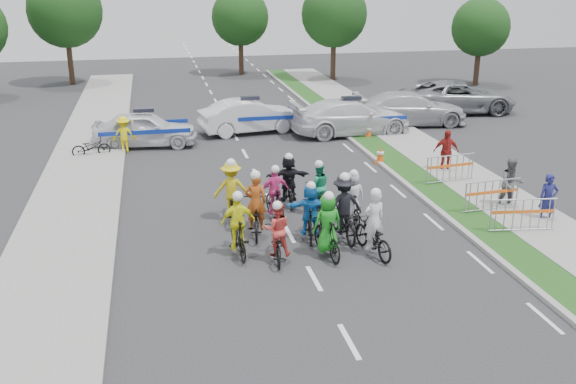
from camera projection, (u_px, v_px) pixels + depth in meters
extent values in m
plane|color=#28282B|center=(314.00, 279.00, 16.30)|extent=(90.00, 90.00, 0.00)
cube|color=gray|center=(423.00, 198.00, 21.91)|extent=(0.20, 60.00, 0.12)
cube|color=#174516|center=(442.00, 197.00, 22.05)|extent=(1.20, 60.00, 0.11)
cube|color=gray|center=(489.00, 193.00, 22.40)|extent=(2.40, 60.00, 0.13)
cube|color=gray|center=(68.00, 224.00, 19.62)|extent=(3.00, 60.00, 0.13)
imported|color=black|center=(373.00, 237.00, 17.56)|extent=(1.02, 2.01, 1.01)
imported|color=silver|center=(374.00, 220.00, 17.34)|extent=(0.68, 0.51, 1.68)
sphere|color=white|center=(376.00, 193.00, 17.03)|extent=(0.29, 0.29, 0.29)
imported|color=black|center=(327.00, 237.00, 17.44)|extent=(0.74, 1.86, 1.09)
imported|color=#1A8F1D|center=(328.00, 223.00, 17.24)|extent=(0.86, 0.62, 1.63)
sphere|color=white|center=(329.00, 196.00, 16.95)|extent=(0.28, 0.28, 0.28)
imported|color=black|center=(277.00, 245.00, 17.21)|extent=(0.79, 1.76, 0.89)
imported|color=#D4413B|center=(277.00, 229.00, 17.01)|extent=(0.78, 0.65, 1.48)
sphere|color=white|center=(277.00, 206.00, 16.74)|extent=(0.26, 0.26, 0.26)
imported|color=black|center=(238.00, 236.00, 17.51)|extent=(0.64, 1.83, 1.08)
imported|color=#FCFF1A|center=(238.00, 222.00, 17.32)|extent=(0.97, 0.47, 1.62)
sphere|color=white|center=(238.00, 196.00, 17.02)|extent=(0.28, 0.28, 0.28)
imported|color=black|center=(342.00, 221.00, 18.63)|extent=(0.82, 2.04, 1.05)
imported|color=black|center=(343.00, 205.00, 18.41)|extent=(1.17, 0.72, 1.75)
sphere|color=white|center=(345.00, 178.00, 18.09)|extent=(0.30, 0.30, 0.30)
imported|color=black|center=(310.00, 222.00, 18.57)|extent=(0.79, 1.76, 1.02)
imported|color=blue|center=(310.00, 209.00, 18.38)|extent=(1.48, 0.71, 1.53)
sphere|color=white|center=(311.00, 186.00, 18.10)|extent=(0.27, 0.27, 0.27)
imported|color=black|center=(256.00, 218.00, 18.87)|extent=(0.98, 2.06, 1.04)
imported|color=#B04A16|center=(256.00, 202.00, 18.65)|extent=(0.69, 0.50, 1.73)
sphere|color=white|center=(255.00, 175.00, 18.34)|extent=(0.30, 0.30, 0.30)
imported|color=black|center=(352.00, 208.00, 19.70)|extent=(0.48, 1.69, 1.01)
imported|color=silver|center=(353.00, 195.00, 19.51)|extent=(0.74, 0.48, 1.52)
sphere|color=white|center=(354.00, 174.00, 19.23)|extent=(0.26, 0.26, 0.26)
imported|color=black|center=(318.00, 200.00, 20.50)|extent=(0.71, 1.81, 0.94)
imported|color=#1C9B69|center=(318.00, 186.00, 20.29)|extent=(0.79, 0.63, 1.56)
sphere|color=white|center=(319.00, 164.00, 20.01)|extent=(0.27, 0.27, 0.27)
imported|color=black|center=(275.00, 203.00, 20.12)|extent=(0.71, 1.74, 1.02)
imported|color=#F1439D|center=(275.00, 190.00, 19.93)|extent=(0.94, 0.50, 1.53)
sphere|color=white|center=(275.00, 169.00, 19.65)|extent=(0.26, 0.26, 0.26)
imported|color=black|center=(232.00, 204.00, 19.98)|extent=(0.87, 2.04, 1.04)
imported|color=gold|center=(231.00, 189.00, 19.77)|extent=(1.18, 0.75, 1.74)
sphere|color=white|center=(231.00, 163.00, 19.45)|extent=(0.30, 0.30, 0.30)
imported|color=black|center=(288.00, 190.00, 21.27)|extent=(0.53, 1.74, 1.04)
imported|color=black|center=(288.00, 178.00, 21.08)|extent=(1.46, 0.49, 1.56)
sphere|color=white|center=(289.00, 157.00, 20.79)|extent=(0.27, 0.27, 0.27)
imported|color=silver|center=(145.00, 129.00, 28.38)|extent=(4.71, 2.31, 1.55)
imported|color=silver|center=(250.00, 116.00, 30.74)|extent=(5.07, 2.48, 1.60)
imported|color=silver|center=(351.00, 117.00, 30.43)|extent=(5.81, 2.56, 1.66)
imported|color=#B3B3B8|center=(410.00, 109.00, 32.31)|extent=(5.87, 2.84, 1.65)
imported|color=slate|center=(458.00, 97.00, 35.09)|extent=(6.49, 3.50, 1.73)
imported|color=navy|center=(548.00, 198.00, 19.75)|extent=(0.64, 0.50, 1.54)
imported|color=#57575C|center=(511.00, 184.00, 20.80)|extent=(0.91, 0.75, 1.72)
imported|color=maroon|center=(446.00, 151.00, 24.60)|extent=(1.04, 0.56, 1.69)
imported|color=yellow|center=(124.00, 134.00, 27.41)|extent=(1.01, 0.58, 1.56)
cube|color=#F24C0C|center=(380.00, 163.00, 26.01)|extent=(0.40, 0.40, 0.03)
cone|color=#F24C0C|center=(380.00, 155.00, 25.90)|extent=(0.36, 0.36, 0.70)
cylinder|color=silver|center=(380.00, 153.00, 25.87)|extent=(0.29, 0.29, 0.08)
cube|color=#F24C0C|center=(368.00, 138.00, 29.92)|extent=(0.40, 0.40, 0.03)
cone|color=#F24C0C|center=(368.00, 131.00, 29.81)|extent=(0.36, 0.36, 0.70)
cylinder|color=silver|center=(368.00, 129.00, 29.77)|extent=(0.29, 0.29, 0.08)
imported|color=black|center=(91.00, 147.00, 26.85)|extent=(1.64, 0.79, 0.83)
cylinder|color=#382619|center=(333.00, 57.00, 45.27)|extent=(0.36, 0.36, 3.25)
sphere|color=black|center=(334.00, 14.00, 44.32)|extent=(4.55, 4.55, 4.55)
cylinder|color=#382619|center=(477.00, 65.00, 43.44)|extent=(0.36, 0.36, 2.75)
sphere|color=black|center=(481.00, 27.00, 42.63)|extent=(3.85, 3.85, 3.85)
cylinder|color=#382619|center=(70.00, 59.00, 43.53)|extent=(0.36, 0.36, 3.50)
sphere|color=black|center=(65.00, 11.00, 42.49)|extent=(4.90, 4.90, 4.90)
cylinder|color=#382619|center=(241.00, 54.00, 47.83)|extent=(0.36, 0.36, 3.00)
sphere|color=black|center=(240.00, 17.00, 46.94)|extent=(4.20, 4.20, 4.20)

